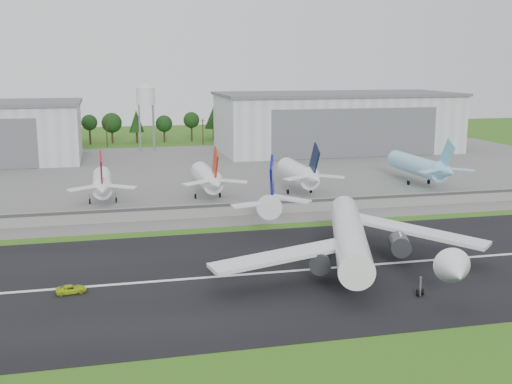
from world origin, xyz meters
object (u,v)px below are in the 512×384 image
object	(u,v)px
ground_vehicle	(71,289)
parked_jet_red_b	(208,178)
parked_jet_red_a	(102,183)
parked_jet_skyblue	(422,166)
parked_jet_navy	(301,174)
main_airliner	(351,242)

from	to	relation	value
ground_vehicle	parked_jet_red_b	distance (m)	77.33
parked_jet_red_a	ground_vehicle	bearing A→B (deg)	-94.53
parked_jet_red_a	parked_jet_skyblue	world-z (taller)	parked_jet_skyblue
parked_jet_red_b	parked_jet_skyblue	bearing A→B (deg)	4.24
parked_jet_red_a	parked_jet_navy	xyz separation A→B (m)	(55.95, 0.06, 0.33)
parked_jet_red_a	parked_jet_navy	world-z (taller)	parked_jet_navy
ground_vehicle	parked_jet_navy	world-z (taller)	parked_jet_navy
ground_vehicle	parked_jet_skyblue	world-z (taller)	parked_jet_skyblue
main_airliner	parked_jet_red_b	distance (m)	68.78
parked_jet_red_b	parked_jet_skyblue	xyz separation A→B (m)	(67.83, 5.03, 0.10)
ground_vehicle	parked_jet_navy	xyz separation A→B (m)	(61.42, 69.13, 5.41)
parked_jet_red_a	parked_jet_navy	distance (m)	55.95
ground_vehicle	main_airliner	bearing A→B (deg)	-97.94
parked_jet_navy	parked_jet_skyblue	distance (m)	41.04
parked_jet_red_a	parked_jet_red_b	xyz separation A→B (m)	(28.84, 0.04, 0.18)
parked_jet_navy	parked_jet_red_b	bearing A→B (deg)	-179.95
parked_jet_skyblue	main_airliner	bearing A→B (deg)	-125.91
parked_jet_navy	parked_jet_skyblue	world-z (taller)	parked_jet_navy
parked_jet_navy	parked_jet_skyblue	size ratio (longest dim) A/B	0.84
main_airliner	ground_vehicle	distance (m)	50.25
main_airliner	ground_vehicle	xyz separation A→B (m)	(-50.04, -2.15, -4.11)
parked_jet_red_b	parked_jet_skyblue	size ratio (longest dim) A/B	0.84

